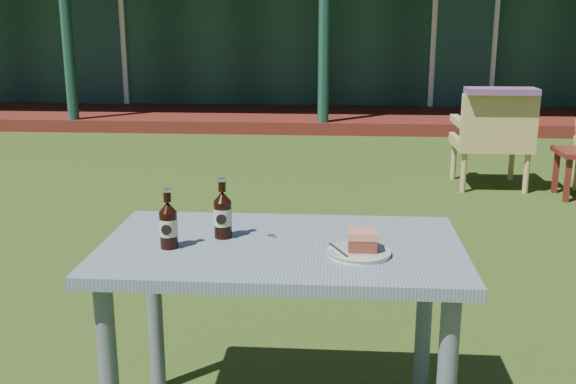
# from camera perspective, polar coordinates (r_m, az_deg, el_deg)

# --- Properties ---
(ground) EXTENTS (80.00, 80.00, 0.00)m
(ground) POSITION_cam_1_polar(r_m,az_deg,el_deg) (3.99, 1.37, -6.73)
(ground) COLOR #334916
(pavilion) EXTENTS (15.80, 8.30, 3.45)m
(pavilion) POSITION_cam_1_polar(r_m,az_deg,el_deg) (13.10, 3.52, 15.24)
(pavilion) COLOR #173C2E
(pavilion) RESTS_ON ground
(cafe_table) EXTENTS (1.20, 0.70, 0.72)m
(cafe_table) POSITION_cam_1_polar(r_m,az_deg,el_deg) (2.28, -0.55, -6.81)
(cafe_table) COLOR slate
(cafe_table) RESTS_ON ground
(plate) EXTENTS (0.20, 0.20, 0.01)m
(plate) POSITION_cam_1_polar(r_m,az_deg,el_deg) (2.15, 6.03, -5.10)
(plate) COLOR silver
(plate) RESTS_ON cafe_table
(cake_slice) EXTENTS (0.09, 0.09, 0.06)m
(cake_slice) POSITION_cam_1_polar(r_m,az_deg,el_deg) (2.15, 6.32, -4.06)
(cake_slice) COLOR #5D2D1E
(cake_slice) RESTS_ON plate
(fork) EXTENTS (0.07, 0.13, 0.00)m
(fork) POSITION_cam_1_polar(r_m,az_deg,el_deg) (2.14, 4.29, -4.96)
(fork) COLOR silver
(fork) RESTS_ON plate
(cola_bottle_near) EXTENTS (0.06, 0.06, 0.21)m
(cola_bottle_near) POSITION_cam_1_polar(r_m,az_deg,el_deg) (2.29, -5.55, -1.87)
(cola_bottle_near) COLOR black
(cola_bottle_near) RESTS_ON cafe_table
(cola_bottle_far) EXTENTS (0.06, 0.06, 0.20)m
(cola_bottle_far) POSITION_cam_1_polar(r_m,az_deg,el_deg) (2.22, -10.09, -2.72)
(cola_bottle_far) COLOR black
(cola_bottle_far) RESTS_ON cafe_table
(bottle_cap) EXTENTS (0.03, 0.03, 0.01)m
(bottle_cap) POSITION_cam_1_polar(r_m,az_deg,el_deg) (2.30, -1.42, -3.77)
(bottle_cap) COLOR silver
(bottle_cap) RESTS_ON cafe_table
(armchair_left) EXTENTS (0.63, 0.59, 0.84)m
(armchair_left) POSITION_cam_1_polar(r_m,az_deg,el_deg) (6.06, 16.98, 4.65)
(armchair_left) COLOR tan
(armchair_left) RESTS_ON ground
(floral_throw) EXTENTS (0.58, 0.23, 0.05)m
(floral_throw) POSITION_cam_1_polar(r_m,az_deg,el_deg) (5.84, 17.64, 8.15)
(floral_throw) COLOR #6E446F
(floral_throw) RESTS_ON armchair_left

